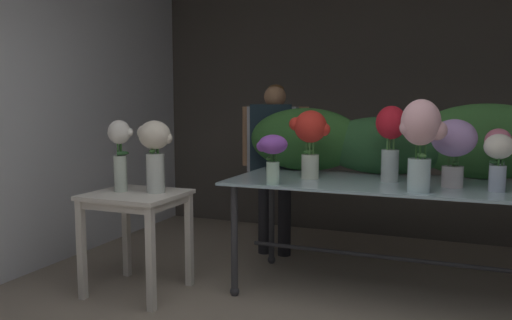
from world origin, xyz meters
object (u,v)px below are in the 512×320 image
(side_table_white, at_px, (136,207))
(vase_crimson_hydrangea, at_px, (391,137))
(vase_blush_anemones, at_px, (421,136))
(vase_scarlet_lilies, at_px, (310,136))
(florist, at_px, (274,151))
(vase_cream_lisianthus_tall, at_px, (155,149))
(vase_rosy_tulips, at_px, (498,150))
(vase_white_roses_tall, at_px, (120,149))
(vase_ivory_snapdragons, at_px, (498,158))
(vase_violet_dahlias, at_px, (272,152))
(display_table_glass, at_px, (380,197))
(vase_lilac_stock, at_px, (453,144))

(side_table_white, distance_m, vase_crimson_hydrangea, 1.90)
(vase_blush_anemones, bearing_deg, vase_scarlet_lilies, 158.35)
(florist, bearing_deg, vase_cream_lisianthus_tall, -112.85)
(florist, height_order, vase_rosy_tulips, florist)
(side_table_white, relative_size, vase_crimson_hydrangea, 1.39)
(side_table_white, height_order, vase_white_roses_tall, vase_white_roses_tall)
(vase_ivory_snapdragons, relative_size, vase_violet_dahlias, 1.06)
(vase_scarlet_lilies, xyz_separation_m, vase_cream_lisianthus_tall, (-1.03, -0.49, -0.09))
(vase_rosy_tulips, bearing_deg, vase_crimson_hydrangea, -170.20)
(vase_rosy_tulips, xyz_separation_m, vase_blush_anemones, (-0.48, -0.50, 0.11))
(display_table_glass, distance_m, florist, 1.24)
(vase_rosy_tulips, xyz_separation_m, vase_scarlet_lilies, (-1.26, -0.18, 0.08))
(side_table_white, distance_m, vase_white_roses_tall, 0.44)
(vase_lilac_stock, bearing_deg, vase_cream_lisianthus_tall, -167.13)
(vase_rosy_tulips, distance_m, vase_ivory_snapdragons, 0.29)
(vase_crimson_hydrangea, height_order, vase_blush_anemones, vase_blush_anemones)
(side_table_white, relative_size, vase_rosy_tulips, 1.94)
(display_table_glass, distance_m, vase_rosy_tulips, 0.85)
(display_table_glass, relative_size, side_table_white, 2.85)
(side_table_white, height_order, vase_crimson_hydrangea, vase_crimson_hydrangea)
(florist, distance_m, vase_lilac_stock, 1.68)
(vase_blush_anemones, height_order, vase_white_roses_tall, vase_blush_anemones)
(vase_rosy_tulips, bearing_deg, side_table_white, -163.26)
(vase_lilac_stock, height_order, vase_ivory_snapdragons, vase_lilac_stock)
(vase_scarlet_lilies, distance_m, vase_lilac_stock, 0.98)
(vase_cream_lisianthus_tall, bearing_deg, vase_rosy_tulips, 16.27)
(display_table_glass, relative_size, vase_white_roses_tall, 4.05)
(vase_scarlet_lilies, height_order, vase_ivory_snapdragons, vase_scarlet_lilies)
(florist, distance_m, vase_crimson_hydrangea, 1.29)
(vase_violet_dahlias, height_order, vase_white_roses_tall, vase_white_roses_tall)
(display_table_glass, height_order, vase_cream_lisianthus_tall, vase_cream_lisianthus_tall)
(side_table_white, xyz_separation_m, vase_blush_anemones, (1.95, 0.23, 0.55))
(florist, relative_size, vase_rosy_tulips, 4.09)
(vase_cream_lisianthus_tall, bearing_deg, florist, 67.15)
(florist, distance_m, vase_ivory_snapdragons, 1.95)
(vase_lilac_stock, xyz_separation_m, vase_cream_lisianthus_tall, (-2.01, -0.46, -0.06))
(vase_lilac_stock, bearing_deg, side_table_white, -166.36)
(vase_blush_anemones, bearing_deg, side_table_white, -173.18)
(florist, distance_m, vase_rosy_tulips, 1.87)
(side_table_white, xyz_separation_m, vase_crimson_hydrangea, (1.73, 0.61, 0.52))
(vase_ivory_snapdragons, relative_size, vase_blush_anemones, 0.63)
(vase_ivory_snapdragons, xyz_separation_m, vase_white_roses_tall, (-2.53, -0.44, 0.01))
(display_table_glass, relative_size, vase_crimson_hydrangea, 3.97)
(side_table_white, bearing_deg, vase_cream_lisianthus_tall, 24.83)
(vase_white_roses_tall, bearing_deg, vase_lilac_stock, 12.86)
(vase_violet_dahlias, xyz_separation_m, vase_blush_anemones, (0.96, 0.04, 0.13))
(side_table_white, distance_m, vase_scarlet_lilies, 1.38)
(florist, height_order, vase_ivory_snapdragons, florist)
(vase_ivory_snapdragons, height_order, vase_violet_dahlias, vase_ivory_snapdragons)
(vase_rosy_tulips, relative_size, vase_crimson_hydrangea, 0.72)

